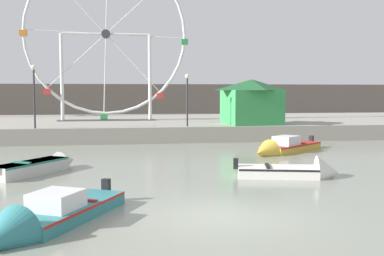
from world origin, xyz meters
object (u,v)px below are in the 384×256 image
(carnival_booth_green_kiosk, at_px, (252,101))
(ferris_wheel_white_frame, at_px, (106,37))
(promenade_lamp_near, at_px, (187,92))
(motorboat_pale_grey, at_px, (41,165))
(promenade_lamp_far, at_px, (34,87))
(motorboat_mustard_yellow, at_px, (281,148))
(motorboat_teal_painted, at_px, (45,219))
(motorboat_white_red_stripe, at_px, (298,172))

(carnival_booth_green_kiosk, bearing_deg, ferris_wheel_white_frame, 145.29)
(ferris_wheel_white_frame, bearing_deg, promenade_lamp_near, -52.24)
(motorboat_pale_grey, xyz_separation_m, promenade_lamp_far, (-2.08, 10.66, 3.46))
(promenade_lamp_far, bearing_deg, motorboat_mustard_yellow, -22.64)
(motorboat_mustard_yellow, distance_m, promenade_lamp_far, 16.11)
(carnival_booth_green_kiosk, height_order, promenade_lamp_far, promenade_lamp_far)
(motorboat_teal_painted, bearing_deg, promenade_lamp_near, -170.99)
(promenade_lamp_far, bearing_deg, motorboat_white_red_stripe, -46.84)
(motorboat_white_red_stripe, bearing_deg, motorboat_mustard_yellow, 89.00)
(motorboat_white_red_stripe, height_order, promenade_lamp_far, promenade_lamp_far)
(motorboat_teal_painted, bearing_deg, carnival_booth_green_kiosk, 178.72)
(motorboat_teal_painted, height_order, carnival_booth_green_kiosk, carnival_booth_green_kiosk)
(motorboat_teal_painted, distance_m, motorboat_pale_grey, 8.76)
(promenade_lamp_near, bearing_deg, promenade_lamp_far, -177.83)
(ferris_wheel_white_frame, height_order, carnival_booth_green_kiosk, ferris_wheel_white_frame)
(motorboat_mustard_yellow, xyz_separation_m, motorboat_white_red_stripe, (-1.92, -7.38, -0.05))
(motorboat_pale_grey, relative_size, motorboat_mustard_yellow, 0.79)
(motorboat_teal_painted, height_order, motorboat_mustard_yellow, motorboat_mustard_yellow)
(motorboat_pale_grey, xyz_separation_m, motorboat_mustard_yellow, (12.43, 4.60, -0.02))
(promenade_lamp_near, bearing_deg, ferris_wheel_white_frame, 127.76)
(motorboat_teal_painted, height_order, promenade_lamp_near, promenade_lamp_near)
(motorboat_white_red_stripe, bearing_deg, ferris_wheel_white_frame, 124.84)
(motorboat_pale_grey, bearing_deg, promenade_lamp_near, -2.09)
(motorboat_pale_grey, relative_size, promenade_lamp_far, 1.07)
(motorboat_teal_painted, distance_m, ferris_wheel_white_frame, 28.04)
(ferris_wheel_white_frame, relative_size, carnival_booth_green_kiosk, 3.07)
(motorboat_mustard_yellow, xyz_separation_m, promenade_lamp_far, (-14.51, 6.05, 3.48))
(carnival_booth_green_kiosk, height_order, promenade_lamp_near, promenade_lamp_near)
(motorboat_white_red_stripe, bearing_deg, promenade_lamp_far, 146.74)
(motorboat_teal_painted, distance_m, promenade_lamp_far, 19.93)
(carnival_booth_green_kiosk, bearing_deg, motorboat_teal_painted, -123.82)
(motorboat_pale_grey, distance_m, ferris_wheel_white_frame, 19.99)
(ferris_wheel_white_frame, distance_m, promenade_lamp_far, 9.77)
(motorboat_mustard_yellow, bearing_deg, motorboat_pale_grey, -19.74)
(carnival_booth_green_kiosk, distance_m, promenade_lamp_far, 15.09)
(motorboat_pale_grey, distance_m, promenade_lamp_near, 13.97)
(motorboat_pale_grey, bearing_deg, ferris_wheel_white_frame, 26.50)
(ferris_wheel_white_frame, bearing_deg, motorboat_white_red_stripe, -68.74)
(promenade_lamp_far, bearing_deg, ferris_wheel_white_frame, 60.23)
(motorboat_teal_painted, distance_m, promenade_lamp_near, 20.95)
(motorboat_mustard_yellow, relative_size, promenade_lamp_far, 1.34)
(ferris_wheel_white_frame, height_order, promenade_lamp_far, ferris_wheel_white_frame)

